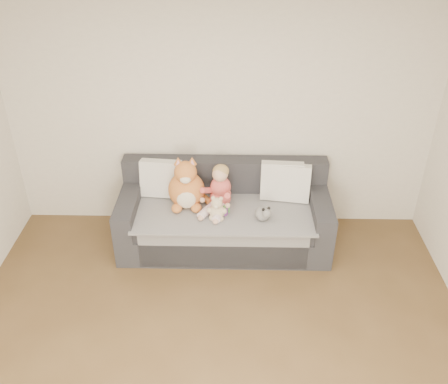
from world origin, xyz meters
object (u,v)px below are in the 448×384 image
Objects in this scene: toddler at (219,190)px; sippy_cup at (225,210)px; teddy_bear at (217,210)px; plush_cat at (187,188)px; sofa at (224,217)px.

sippy_cup is (0.06, -0.15, -0.14)m from toddler.
plush_cat is at bearing 151.26° from teddy_bear.
toddler is 1.88× the size of teddy_bear.
toddler is at bearing -146.49° from sofa.
plush_cat is 0.46m from sippy_cup.
sippy_cup is (0.40, -0.18, -0.15)m from plush_cat.
toddler reaches higher than sofa.
sippy_cup is at bearing -88.25° from sofa.
sippy_cup is (0.08, 0.06, -0.04)m from teddy_bear.
toddler reaches higher than sippy_cup.
toddler is 0.23m from teddy_bear.
teddy_bear is (-0.02, -0.21, -0.10)m from toddler.
plush_cat is 4.89× the size of sippy_cup.
toddler is (-0.05, -0.04, 0.36)m from sofa.
sofa is at bearing 81.94° from teddy_bear.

